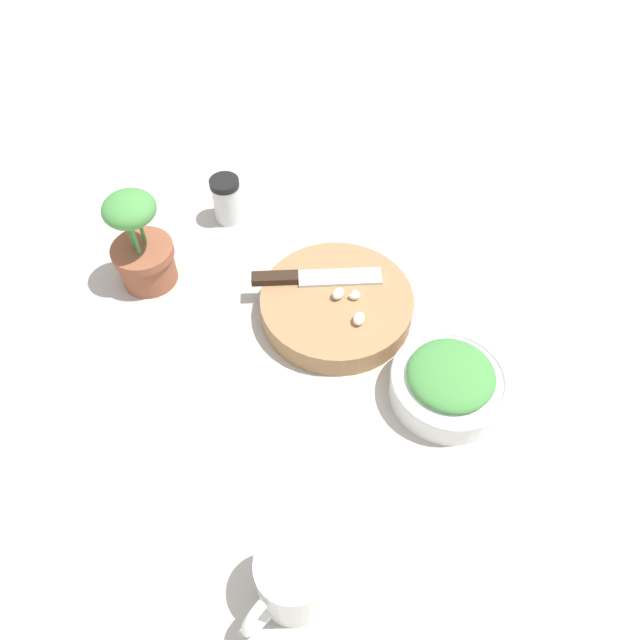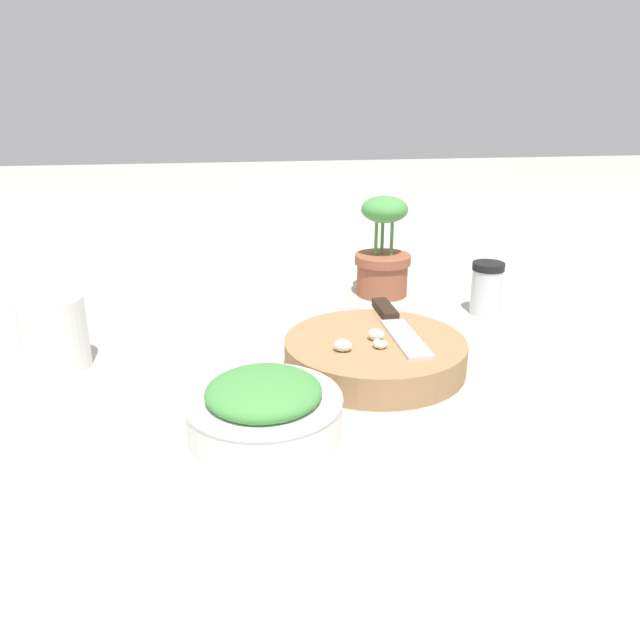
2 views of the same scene
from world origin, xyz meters
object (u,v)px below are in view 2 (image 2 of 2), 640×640
Objects in this scene: coffee_mug at (53,332)px; cutting_board at (375,354)px; garlic_cloves at (364,341)px; herb_bowl at (264,408)px; chef_knife at (395,324)px; potted_herb at (383,254)px; spice_jar at (486,288)px.

cutting_board is at bearing -9.82° from coffee_mug.
herb_bowl is at bearing -136.22° from garlic_cloves.
coffee_mug reaches higher than chef_knife.
coffee_mug is (-0.27, 0.23, 0.02)m from herb_bowl.
chef_knife is at bearing -100.34° from potted_herb.
chef_knife is (0.04, 0.04, 0.03)m from cutting_board.
coffee_mug is at bearing 167.04° from garlic_cloves.
spice_jar is 0.67m from coffee_mug.
spice_jar is at bearing -40.61° from potted_herb.
spice_jar is (0.40, 0.34, 0.01)m from herb_bowl.
spice_jar reaches higher than herb_bowl.
garlic_cloves is 0.33m from spice_jar.
potted_herb reaches higher than coffee_mug.
herb_bowl is 0.35m from coffee_mug.
herb_bowl is 1.94× the size of spice_jar.
spice_jar is at bearing 40.83° from herb_bowl.
potted_herb reaches higher than garlic_cloves.
cutting_board is at bearing -105.74° from potted_herb.
spice_jar is 0.49× the size of potted_herb.
chef_knife is 1.23× the size of herb_bowl.
cutting_board is 2.77× the size of spice_jar.
cutting_board is 0.44m from coffee_mug.
potted_herb is (0.05, 0.27, 0.03)m from chef_knife.
spice_jar is at bearing 9.67° from coffee_mug.
coffee_mug reaches higher than cutting_board.
coffee_mug is at bearing -155.16° from potted_herb.
cutting_board is at bearing -141.48° from spice_jar.
chef_knife is at bearing -143.82° from spice_jar.
chef_knife is at bearing 47.30° from garlic_cloves.
chef_knife is 0.09m from garlic_cloves.
coffee_mug is (-0.43, 0.07, 0.03)m from cutting_board.
spice_jar is (0.24, 0.19, 0.02)m from cutting_board.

